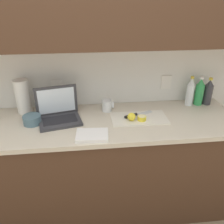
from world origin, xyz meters
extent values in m
plane|color=#847056|center=(0.00, 0.00, 0.00)|extent=(12.00, 12.00, 0.00)
cube|color=white|center=(0.00, 0.35, 1.30)|extent=(5.20, 0.06, 2.60)
cube|color=white|center=(-0.24, 0.31, 1.07)|extent=(0.09, 0.01, 0.12)
cube|color=white|center=(0.71, 0.31, 1.07)|extent=(0.09, 0.01, 0.12)
cube|color=#472D1E|center=(0.00, 0.00, 0.43)|extent=(2.31, 0.60, 0.86)
cube|color=beige|center=(0.00, 0.00, 0.88)|extent=(2.38, 0.63, 0.03)
cube|color=#333338|center=(-0.20, 0.02, 0.90)|extent=(0.35, 0.30, 0.02)
cube|color=black|center=(-0.20, 0.02, 0.91)|extent=(0.28, 0.19, 0.00)
cube|color=#333338|center=(-0.23, 0.13, 1.03)|extent=(0.32, 0.08, 0.24)
cube|color=silver|center=(-0.23, 0.12, 1.03)|extent=(0.27, 0.07, 0.20)
cube|color=silver|center=(0.41, 0.01, 0.90)|extent=(0.44, 0.23, 0.01)
cube|color=silver|center=(0.47, 0.08, 0.90)|extent=(0.15, 0.09, 0.00)
cylinder|color=black|center=(0.35, 0.03, 0.91)|extent=(0.11, 0.06, 0.02)
cylinder|color=yellow|center=(0.42, -0.03, 0.92)|extent=(0.07, 0.07, 0.03)
cylinder|color=#F4EAA3|center=(0.42, -0.03, 0.93)|extent=(0.06, 0.06, 0.00)
sphere|color=yellow|center=(0.34, -0.03, 0.93)|extent=(0.06, 0.06, 0.06)
cylinder|color=silver|center=(0.90, 0.21, 0.99)|extent=(0.06, 0.06, 0.19)
cone|color=silver|center=(0.90, 0.21, 1.11)|extent=(0.06, 0.06, 0.05)
cylinder|color=gold|center=(0.90, 0.21, 1.14)|extent=(0.03, 0.03, 0.02)
cylinder|color=#2D934C|center=(0.98, 0.21, 0.98)|extent=(0.07, 0.07, 0.18)
cone|color=#2D934C|center=(0.98, 0.21, 1.10)|extent=(0.07, 0.07, 0.05)
cylinder|color=white|center=(0.98, 0.21, 1.14)|extent=(0.03, 0.03, 0.02)
cylinder|color=#333338|center=(1.06, 0.21, 0.98)|extent=(0.07, 0.07, 0.17)
cone|color=#333338|center=(1.06, 0.21, 1.09)|extent=(0.06, 0.06, 0.05)
cylinder|color=gold|center=(1.06, 0.21, 1.13)|extent=(0.03, 0.03, 0.02)
cylinder|color=silver|center=(0.17, 0.17, 0.94)|extent=(0.08, 0.08, 0.09)
cube|color=silver|center=(0.22, 0.17, 0.94)|extent=(0.02, 0.01, 0.05)
cylinder|color=slate|center=(-0.41, 0.02, 0.93)|extent=(0.13, 0.13, 0.07)
cylinder|color=white|center=(-0.50, 0.22, 1.03)|extent=(0.11, 0.11, 0.28)
cube|color=white|center=(0.03, -0.22, 0.90)|extent=(0.23, 0.18, 0.02)
camera|label=1|loc=(0.02, -1.60, 1.78)|focal=38.00mm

